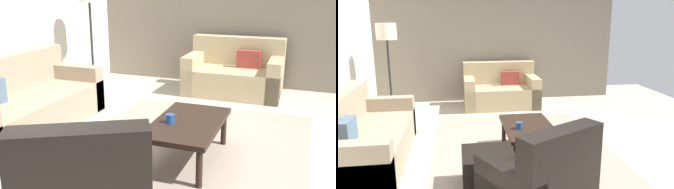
% 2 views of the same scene
% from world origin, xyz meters
% --- Properties ---
extents(ground_plane, '(8.00, 8.00, 0.00)m').
position_xyz_m(ground_plane, '(0.00, 0.00, 0.00)').
color(ground_plane, '#B2A893').
extents(stone_feature_panel, '(0.12, 5.20, 2.80)m').
position_xyz_m(stone_feature_panel, '(3.00, 0.00, 1.40)').
color(stone_feature_panel, slate).
rests_on(stone_feature_panel, ground_plane).
extents(area_rug, '(3.25, 2.45, 0.01)m').
position_xyz_m(area_rug, '(0.00, 0.00, 0.00)').
color(area_rug, gray).
rests_on(area_rug, ground_plane).
extents(couch_main, '(2.08, 0.91, 0.88)m').
position_xyz_m(couch_main, '(-0.06, 2.10, 0.30)').
color(couch_main, gray).
rests_on(couch_main, ground_plane).
extents(couch_loveseat, '(0.91, 1.49, 0.88)m').
position_xyz_m(couch_loveseat, '(2.44, -0.03, 0.30)').
color(couch_loveseat, tan).
rests_on(couch_loveseat, ground_plane).
extents(ottoman, '(0.56, 0.56, 0.40)m').
position_xyz_m(ottoman, '(-0.91, 0.57, 0.20)').
color(ottoman, black).
rests_on(ottoman, ground_plane).
extents(coffee_table, '(1.10, 0.64, 0.41)m').
position_xyz_m(coffee_table, '(-0.14, -0.05, 0.36)').
color(coffee_table, black).
rests_on(coffee_table, ground_plane).
extents(cup, '(0.09, 0.09, 0.09)m').
position_xyz_m(cup, '(-0.24, 0.10, 0.45)').
color(cup, '#1E478C').
rests_on(cup, coffee_table).
extents(lamp_standing, '(0.32, 0.32, 1.71)m').
position_xyz_m(lamp_standing, '(1.40, 1.96, 1.41)').
color(lamp_standing, black).
rests_on(lamp_standing, ground_plane).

